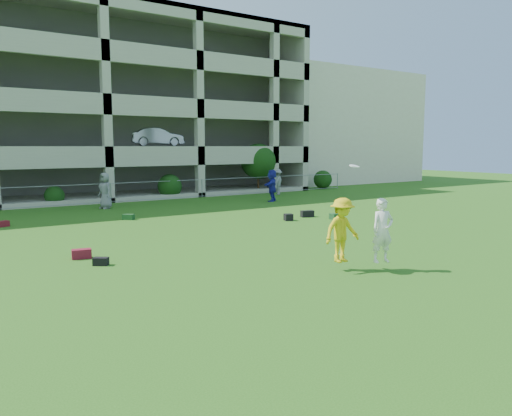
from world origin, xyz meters
TOP-DOWN VIEW (x-y plane):
  - ground at (0.00, 0.00)m, footprint 100.00×100.00m
  - stucco_building at (23.00, 28.00)m, footprint 16.00×14.00m
  - bystander_c at (-1.07, 16.63)m, footprint 0.83×1.06m
  - bystander_d at (8.35, 14.49)m, footprint 1.73×1.57m
  - bystander_f at (11.06, 17.56)m, footprint 1.32×1.16m
  - bag_red_a at (-5.42, 5.18)m, footprint 0.60×0.40m
  - bag_black_b at (-5.20, 4.02)m, footprint 0.47×0.44m
  - bag_green_c at (6.39, 6.87)m, footprint 0.50×0.35m
  - crate_d at (4.34, 7.74)m, footprint 0.44×0.44m
  - bag_black_e at (5.78, 8.15)m, footprint 0.66×0.45m
  - bag_red_f at (-6.49, 13.03)m, footprint 0.52×0.42m
  - bag_green_g at (-1.49, 12.04)m, footprint 0.57×0.57m
  - frisbee_contest at (0.19, -0.35)m, footprint 1.84×1.18m
  - parking_garage at (-0.01, 27.70)m, footprint 30.00×14.00m
  - fence at (0.00, 19.00)m, footprint 36.06×0.06m
  - shrub_row at (4.59, 19.70)m, footprint 34.38×2.52m

SIDE VIEW (x-z plane):
  - ground at x=0.00m, z-range 0.00..0.00m
  - bag_black_b at x=-5.20m, z-range 0.00..0.22m
  - bag_red_f at x=-6.49m, z-range 0.00..0.24m
  - bag_green_g at x=-1.49m, z-range 0.00..0.25m
  - bag_green_c at x=6.39m, z-range 0.00..0.26m
  - bag_red_a at x=-5.42m, z-range 0.00..0.28m
  - crate_d at x=4.34m, z-range 0.00..0.30m
  - bag_black_e at x=5.78m, z-range 0.00..0.30m
  - fence at x=0.00m, z-range 0.01..1.21m
  - bystander_f at x=11.06m, z-range 0.00..1.77m
  - bystander_c at x=-1.07m, z-range 0.00..1.91m
  - bystander_d at x=8.35m, z-range 0.00..1.92m
  - frisbee_contest at x=0.19m, z-range -0.22..2.40m
  - shrub_row at x=4.59m, z-range -0.24..3.26m
  - stucco_building at x=23.00m, z-range 0.00..10.00m
  - parking_garage at x=-0.01m, z-range 0.01..12.01m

